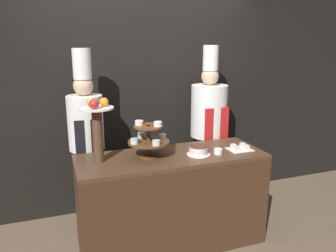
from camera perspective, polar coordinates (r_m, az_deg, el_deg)
wall_back at (r=3.76m, az=-4.29°, el=6.61°), size 10.00×0.06×2.80m
buffet_counter at (r=3.18m, az=0.62°, el=-12.75°), size 1.73×0.63×0.90m
tiered_stand at (r=2.91m, az=-3.39°, el=-2.12°), size 0.37×0.37×0.33m
fruit_pedestal at (r=2.81m, az=-12.23°, el=0.52°), size 0.29×0.29×0.56m
cake_round at (r=3.01m, az=5.34°, el=-4.27°), size 0.22×0.22×0.09m
cup_white at (r=3.06m, az=8.73°, el=-4.40°), size 0.08×0.08×0.05m
cake_square_tray at (r=3.22m, az=12.40°, el=-3.75°), size 0.23×0.18×0.05m
chef_left at (r=3.34m, az=-14.02°, el=-1.70°), size 0.34×0.34×1.85m
chef_center_left at (r=3.71m, az=7.09°, el=0.15°), size 0.40×0.40×1.88m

